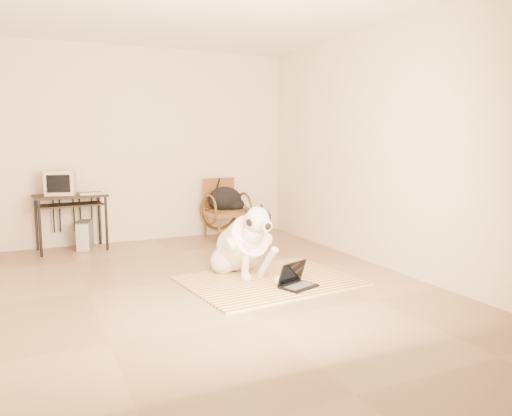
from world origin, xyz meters
TOP-DOWN VIEW (x-y plane):
  - floor at (0.00, 0.00)m, footprint 4.50×4.50m
  - ceiling at (0.00, 0.00)m, footprint 4.50×4.50m
  - wall_back at (0.00, 2.25)m, footprint 4.50×0.00m
  - wall_front at (0.00, -2.25)m, footprint 4.50×0.00m
  - wall_right at (2.00, 0.00)m, footprint 0.00×4.50m
  - rug at (0.56, -0.41)m, footprint 1.79×1.44m
  - dog at (0.40, -0.09)m, footprint 0.56×1.13m
  - laptop at (0.69, -0.72)m, footprint 0.41×0.36m
  - computer_desk at (-1.14, 1.96)m, footprint 0.91×0.55m
  - crt_monitor at (-1.25, 2.00)m, footprint 0.41×0.39m
  - desk_keyboard at (-0.86, 1.86)m, footprint 0.37×0.15m
  - pc_tower at (-0.99, 1.98)m, footprint 0.26×0.43m
  - rattan_chair at (0.95, 1.86)m, footprint 0.62×0.61m
  - backpack at (0.96, 1.81)m, footprint 0.51×0.40m
  - sneaker_left at (0.82, 1.04)m, footprint 0.12×0.30m
  - sneaker_right at (1.12, 1.25)m, footprint 0.33×0.31m

SIDE VIEW (x-z plane):
  - floor at x=0.00m, z-range 0.00..0.00m
  - rug at x=0.56m, z-range 0.00..0.02m
  - sneaker_left at x=0.82m, z-range -0.01..0.10m
  - sneaker_right at x=1.12m, z-range -0.01..0.11m
  - laptop at x=0.69m, z-range -0.04..0.20m
  - pc_tower at x=-0.99m, z-range 0.00..0.37m
  - dog at x=0.40m, z-range -0.09..0.76m
  - rattan_chair at x=0.95m, z-range 0.00..0.87m
  - backpack at x=0.96m, z-range 0.39..0.75m
  - computer_desk at x=-1.14m, z-range 0.26..1.00m
  - desk_keyboard at x=-0.86m, z-range 0.73..0.76m
  - crt_monitor at x=-1.25m, z-range 0.73..1.05m
  - wall_back at x=0.00m, z-range -0.90..3.60m
  - wall_front at x=0.00m, z-range -0.90..3.60m
  - wall_right at x=2.00m, z-range -0.90..3.60m
  - ceiling at x=0.00m, z-range 2.70..2.70m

